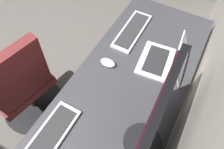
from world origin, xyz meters
name	(u,v)px	position (x,y,z in m)	size (l,w,h in m)	color
desk	(119,103)	(0.02, 1.63, 0.66)	(1.88, 0.67, 0.73)	#38383D
monitor_primary	(150,125)	(0.18, 1.85, 1.00)	(0.58, 0.20, 0.47)	black
laptop_leftmost	(166,60)	(-0.34, 1.77, 0.78)	(0.32, 0.32, 0.20)	white
keyboard_main	(132,31)	(-0.51, 1.46, 0.74)	(0.42, 0.14, 0.02)	silver
keyboard_spare	(47,140)	(0.41, 1.42, 0.74)	(0.42, 0.14, 0.02)	silver
mouse_main	(108,63)	(-0.16, 1.45, 0.75)	(0.06, 0.10, 0.03)	silver
office_chair	(23,89)	(0.18, 0.89, 0.46)	(0.56, 0.59, 0.97)	maroon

